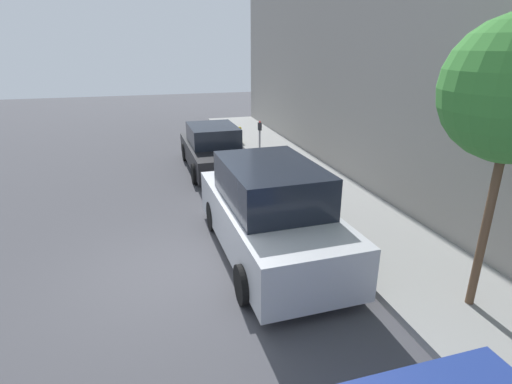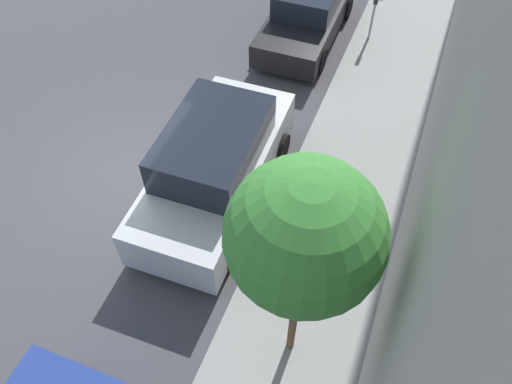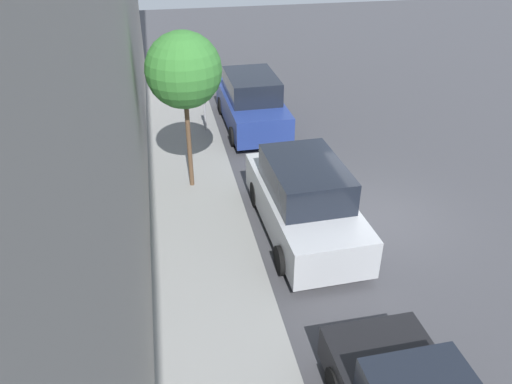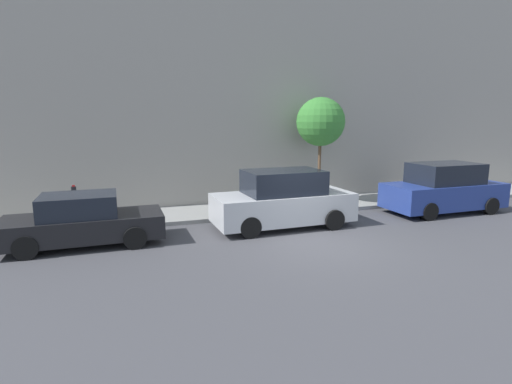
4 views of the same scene
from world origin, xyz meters
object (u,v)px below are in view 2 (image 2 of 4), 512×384
(parking_meter_far, at_px, (374,10))
(street_tree, at_px, (305,236))
(parked_sedan_third, at_px, (307,13))
(parked_suv_second, at_px, (215,165))

(parking_meter_far, bearing_deg, street_tree, -84.89)
(parked_sedan_third, relative_size, parking_meter_far, 3.23)
(street_tree, bearing_deg, parked_suv_second, 133.65)
(parked_sedan_third, relative_size, street_tree, 1.02)
(parked_suv_second, height_order, parked_sedan_third, parked_suv_second)
(parked_suv_second, relative_size, parking_meter_far, 3.47)
(parked_sedan_third, height_order, street_tree, street_tree)
(parking_meter_far, bearing_deg, parked_sedan_third, -168.36)
(parking_meter_far, distance_m, street_tree, 9.86)
(parked_sedan_third, bearing_deg, street_tree, -73.86)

